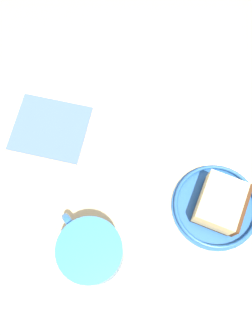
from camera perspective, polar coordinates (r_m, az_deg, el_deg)
The scene contains 6 objects.
ground_plane at distance 66.55cm, azimuth 2.87°, elevation -6.81°, with size 155.78×155.78×3.01cm, color tan.
small_plate at distance 66.19cm, azimuth 13.77°, elevation -5.81°, with size 15.38×15.38×1.63cm.
cake_slice at distance 63.61cm, azimuth 14.56°, elevation -5.37°, with size 7.41×8.61×5.12cm.
tea_mug at distance 59.04cm, azimuth -5.43°, elevation -12.85°, with size 11.98×9.82×10.24cm.
teaspoon at distance 71.71cm, azimuth 4.37°, elevation 9.83°, with size 5.21×12.31×0.80cm.
folded_napkin at distance 70.91cm, azimuth -11.74°, elevation 6.15°, with size 13.72×11.82×0.60cm, color slate.
Camera 1 is at (-1.83, 12.78, 63.78)cm, focal length 39.20 mm.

